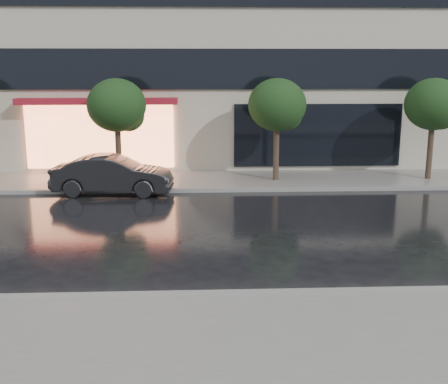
{
  "coord_description": "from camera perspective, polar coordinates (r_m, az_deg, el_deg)",
  "views": [
    {
      "loc": [
        0.04,
        -11.18,
        4.43
      ],
      "look_at": [
        0.65,
        2.25,
        1.4
      ],
      "focal_mm": 45.0,
      "sensor_mm": 36.0,
      "label": 1
    }
  ],
  "objects": [
    {
      "name": "sidewalk_far",
      "position": [
        21.87,
        -2.64,
        1.17
      ],
      "size": [
        60.0,
        3.5,
        0.12
      ],
      "primitive_type": "cube",
      "color": "slate",
      "rests_on": "ground"
    },
    {
      "name": "curb_far",
      "position": [
        20.16,
        -2.64,
        0.2
      ],
      "size": [
        60.0,
        0.25,
        0.14
      ],
      "primitive_type": "cube",
      "color": "gray",
      "rests_on": "ground"
    },
    {
      "name": "parked_car",
      "position": [
        20.07,
        -11.25,
        1.71
      ],
      "size": [
        4.26,
        1.76,
        1.37
      ],
      "primitive_type": "imported",
      "rotation": [
        0.0,
        0.0,
        1.5
      ],
      "color": "black",
      "rests_on": "ground"
    },
    {
      "name": "tree_mid_west",
      "position": [
        21.47,
        -10.67,
        8.46
      ],
      "size": [
        2.2,
        2.2,
        3.99
      ],
      "color": "#33261C",
      "rests_on": "ground"
    },
    {
      "name": "curb_near",
      "position": [
        11.08,
        -2.63,
        -10.5
      ],
      "size": [
        60.0,
        0.25,
        0.14
      ],
      "primitive_type": "cube",
      "color": "gray",
      "rests_on": "ground"
    },
    {
      "name": "ground",
      "position": [
        12.03,
        -2.63,
        -8.93
      ],
      "size": [
        120.0,
        120.0,
        0.0
      ],
      "primitive_type": "plane",
      "color": "black",
      "rests_on": "ground"
    },
    {
      "name": "sidewalk_near",
      "position": [
        9.06,
        -2.62,
        -16.17
      ],
      "size": [
        60.0,
        4.5,
        0.12
      ],
      "primitive_type": "cube",
      "color": "slate",
      "rests_on": "ground"
    },
    {
      "name": "tree_mid_east",
      "position": [
        21.48,
        5.57,
        8.62
      ],
      "size": [
        2.2,
        2.2,
        3.99
      ],
      "color": "#33261C",
      "rests_on": "ground"
    },
    {
      "name": "tree_far_east",
      "position": [
        23.1,
        20.62,
        8.16
      ],
      "size": [
        2.2,
        2.2,
        3.99
      ],
      "color": "#33261C",
      "rests_on": "ground"
    }
  ]
}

